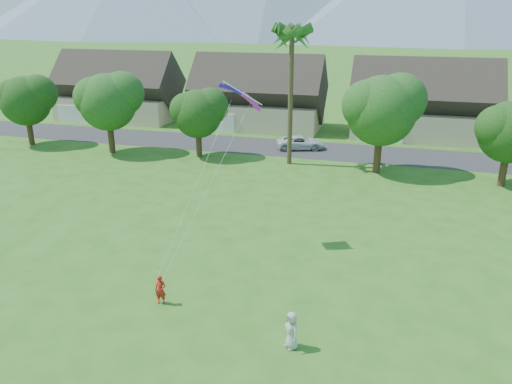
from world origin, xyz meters
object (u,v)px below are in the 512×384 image
(watcher, at_px, (291,330))
(parked_car, at_px, (300,143))
(parafoil_kite, at_px, (241,93))
(kite_flyer, at_px, (161,290))

(watcher, height_order, parked_car, watcher)
(watcher, distance_m, parafoil_kite, 13.78)
(parked_car, bearing_deg, watcher, 171.90)
(kite_flyer, xyz_separation_m, parafoil_kite, (1.62, 8.20, 8.29))
(kite_flyer, bearing_deg, parafoil_kite, 70.84)
(kite_flyer, height_order, watcher, watcher)
(kite_flyer, xyz_separation_m, watcher, (6.78, -1.60, 0.09))
(watcher, relative_size, parked_car, 0.35)
(watcher, height_order, parafoil_kite, parafoil_kite)
(watcher, bearing_deg, parked_car, 146.11)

